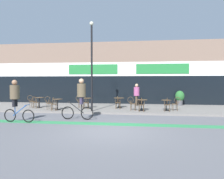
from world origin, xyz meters
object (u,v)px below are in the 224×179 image
at_px(cyclist_1, 80,96).
at_px(bistro_table_0, 39,100).
at_px(cafe_chair_1_side, 49,102).
at_px(bistro_table_5, 166,103).
at_px(pedestrian_near_end, 137,93).
at_px(bistro_table_4, 141,103).
at_px(cafe_chair_4_near, 141,104).
at_px(cafe_chair_1_near, 54,103).
at_px(cafe_chair_4_side, 132,103).
at_px(cafe_chair_0_near, 35,101).
at_px(cafe_chair_5_side, 176,103).
at_px(planter_pot, 180,97).
at_px(lamp_post, 92,60).
at_px(cafe_chair_5_near, 167,104).
at_px(cafe_chair_0_side, 31,100).
at_px(cafe_chair_2_side, 80,101).
at_px(bistro_table_3, 119,101).
at_px(cafe_chair_3_near, 118,102).
at_px(bistro_table_2, 88,101).
at_px(cafe_chair_2_near, 86,102).
at_px(cyclist_0, 16,97).
at_px(bistro_table_1, 57,102).

bearing_deg(cyclist_1, bistro_table_0, -41.82).
bearing_deg(cafe_chair_1_side, bistro_table_5, 6.03).
bearing_deg(bistro_table_0, pedestrian_near_end, 17.00).
distance_m(bistro_table_4, cafe_chair_4_near, 0.63).
relative_size(cafe_chair_1_near, cafe_chair_4_side, 1.00).
bearing_deg(cafe_chair_0_near, bistro_table_0, 2.08).
distance_m(cafe_chair_5_side, planter_pot, 3.36).
xyz_separation_m(lamp_post, pedestrian_near_end, (2.81, 3.55, -2.27)).
distance_m(cafe_chair_0_near, cafe_chair_5_near, 9.17).
height_order(cafe_chair_0_side, cafe_chair_2_side, same).
bearing_deg(cafe_chair_5_near, bistro_table_3, 71.71).
bearing_deg(bistro_table_4, cyclist_1, -134.55).
distance_m(cafe_chair_3_near, pedestrian_near_end, 2.57).
relative_size(bistro_table_2, lamp_post, 0.13).
relative_size(cafe_chair_2_near, cyclist_0, 0.42).
xyz_separation_m(bistro_table_3, cyclist_0, (-4.62, -5.69, 0.62)).
xyz_separation_m(bistro_table_2, cyclist_1, (0.63, -4.14, 0.66)).
relative_size(planter_pot, pedestrian_near_end, 0.68).
relative_size(cafe_chair_4_near, cyclist_1, 0.41).
relative_size(bistro_table_3, cafe_chair_2_side, 0.86).
bearing_deg(bistro_table_1, cyclist_0, -97.81).
distance_m(bistro_table_3, cafe_chair_0_near, 6.02).
bearing_deg(cafe_chair_2_side, planter_pot, 21.04).
distance_m(bistro_table_1, cafe_chair_4_near, 5.72).
xyz_separation_m(bistro_table_2, cafe_chair_4_near, (3.87, -1.49, 0.00)).
relative_size(cafe_chair_0_side, cafe_chair_5_side, 1.00).
height_order(bistro_table_4, cafe_chair_4_near, cafe_chair_4_near).
bearing_deg(cafe_chair_3_near, bistro_table_2, 87.83).
distance_m(cafe_chair_2_near, cafe_chair_5_side, 6.13).
xyz_separation_m(bistro_table_1, cafe_chair_1_side, (-0.63, 0.00, -0.00)).
bearing_deg(cafe_chair_2_near, bistro_table_1, 106.50).
bearing_deg(lamp_post, cyclist_0, -129.63).
xyz_separation_m(cafe_chair_0_side, cafe_chair_2_side, (3.67, 0.23, 0.00)).
height_order(cafe_chair_4_side, cafe_chair_5_side, same).
bearing_deg(bistro_table_4, cafe_chair_0_near, 179.87).
bearing_deg(cafe_chair_4_near, cyclist_1, 124.35).
xyz_separation_m(cafe_chair_2_near, cafe_chair_5_near, (5.49, -0.59, 0.00)).
relative_size(cafe_chair_5_side, lamp_post, 0.16).
height_order(bistro_table_1, lamp_post, lamp_post).
relative_size(cafe_chair_1_side, cafe_chair_2_near, 1.00).
bearing_deg(cafe_chair_2_side, cafe_chair_0_side, -174.97).
distance_m(bistro_table_1, cafe_chair_5_near, 7.34).
relative_size(bistro_table_0, cafe_chair_0_side, 0.83).
xyz_separation_m(cafe_chair_1_near, cyclist_1, (2.47, -2.30, 0.66)).
bearing_deg(pedestrian_near_end, cafe_chair_1_near, 49.50).
xyz_separation_m(bistro_table_3, cafe_chair_1_side, (-4.69, -1.62, -0.01)).
bearing_deg(bistro_table_2, bistro_table_0, -176.61).
distance_m(bistro_table_0, lamp_post, 5.31).
relative_size(cafe_chair_1_side, lamp_post, 0.16).
bearing_deg(cyclist_1, cafe_chair_1_near, -42.34).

